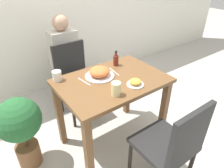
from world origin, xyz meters
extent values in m
plane|color=#B7B2A8|center=(0.00, 0.00, 0.00)|extent=(16.00, 16.00, 0.00)
cube|color=brown|center=(0.00, 0.00, 0.76)|extent=(0.99, 0.69, 0.04)
cube|color=brown|center=(-0.44, -0.29, 0.37)|extent=(0.06, 0.06, 0.74)
cube|color=brown|center=(0.44, -0.29, 0.37)|extent=(0.06, 0.06, 0.74)
cube|color=brown|center=(-0.44, 0.29, 0.37)|extent=(0.06, 0.06, 0.74)
cube|color=brown|center=(0.44, 0.29, 0.37)|extent=(0.06, 0.06, 0.74)
cube|color=black|center=(0.06, -0.62, 0.45)|extent=(0.42, 0.42, 0.04)
cube|color=black|center=(0.06, -0.81, 0.69)|extent=(0.40, 0.04, 0.44)
cylinder|color=black|center=(0.24, -0.44, 0.21)|extent=(0.03, 0.03, 0.43)
cylinder|color=black|center=(-0.12, -0.44, 0.21)|extent=(0.03, 0.03, 0.43)
cylinder|color=black|center=(0.24, -0.80, 0.21)|extent=(0.03, 0.03, 0.43)
cube|color=black|center=(-0.06, 0.61, 0.45)|extent=(0.42, 0.42, 0.04)
cube|color=black|center=(-0.06, 0.80, 0.69)|extent=(0.40, 0.04, 0.44)
cylinder|color=black|center=(-0.24, 0.43, 0.21)|extent=(0.03, 0.03, 0.43)
cylinder|color=black|center=(0.12, 0.43, 0.21)|extent=(0.03, 0.03, 0.43)
cylinder|color=black|center=(-0.24, 0.79, 0.21)|extent=(0.03, 0.03, 0.43)
cylinder|color=black|center=(0.12, 0.79, 0.21)|extent=(0.03, 0.03, 0.43)
cylinder|color=white|center=(-0.06, 0.11, 0.78)|extent=(0.27, 0.27, 0.01)
ellipsoid|color=#CC6633|center=(-0.06, 0.11, 0.83)|extent=(0.19, 0.19, 0.08)
cylinder|color=white|center=(0.11, -0.20, 0.78)|extent=(0.15, 0.15, 0.01)
ellipsoid|color=gold|center=(0.11, -0.20, 0.81)|extent=(0.11, 0.11, 0.05)
cylinder|color=silver|center=(-0.41, 0.27, 0.82)|extent=(0.08, 0.08, 0.09)
cylinder|color=beige|center=(-0.12, -0.22, 0.83)|extent=(0.08, 0.08, 0.11)
cylinder|color=maroon|center=(0.20, 0.22, 0.83)|extent=(0.05, 0.05, 0.11)
cylinder|color=maroon|center=(0.20, 0.22, 0.90)|extent=(0.02, 0.02, 0.03)
sphere|color=black|center=(0.20, 0.22, 0.93)|extent=(0.03, 0.03, 0.03)
cube|color=silver|center=(-0.23, 0.11, 0.78)|extent=(0.03, 0.18, 0.00)
cube|color=silver|center=(0.10, 0.11, 0.78)|extent=(0.02, 0.18, 0.00)
cylinder|color=brown|center=(-0.82, 0.23, 0.12)|extent=(0.21, 0.21, 0.24)
cylinder|color=brown|center=(-0.82, 0.23, 0.30)|extent=(0.04, 0.04, 0.12)
sphere|color=#235B2D|center=(-0.82, 0.23, 0.55)|extent=(0.39, 0.39, 0.39)
cube|color=#2D3347|center=(0.00, 1.08, 0.23)|extent=(0.28, 0.20, 0.45)
cube|color=beige|center=(0.00, 1.08, 0.71)|extent=(0.34, 0.22, 0.52)
sphere|color=tan|center=(0.00, 1.08, 1.07)|extent=(0.20, 0.20, 0.20)
camera|label=1|loc=(-0.93, -1.28, 1.69)|focal=32.00mm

